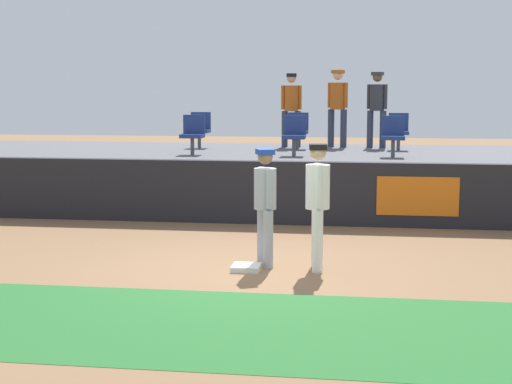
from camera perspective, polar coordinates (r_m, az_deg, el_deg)
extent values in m
plane|color=#846042|center=(11.09, 0.09, -5.80)|extent=(60.00, 60.00, 0.00)
cube|color=#26662B|center=(8.55, -2.43, -9.90)|extent=(18.00, 2.80, 0.01)
cube|color=white|center=(11.04, -0.73, -5.64)|extent=(0.40, 0.40, 0.08)
cylinder|color=white|center=(11.19, 4.52, -3.36)|extent=(0.15, 0.15, 0.89)
cylinder|color=white|center=(10.87, 4.59, -3.69)|extent=(0.15, 0.15, 0.89)
cylinder|color=white|center=(10.91, 4.60, 0.39)|extent=(0.38, 0.38, 0.63)
sphere|color=tan|center=(10.86, 4.63, 2.96)|extent=(0.23, 0.23, 0.23)
cube|color=black|center=(10.85, 4.63, 3.36)|extent=(0.27, 0.27, 0.08)
cylinder|color=white|center=(11.11, 4.55, 0.63)|extent=(0.09, 0.09, 0.59)
cylinder|color=white|center=(10.70, 4.65, 0.36)|extent=(0.09, 0.09, 0.59)
ellipsoid|color=brown|center=(11.15, 5.06, -0.66)|extent=(0.14, 0.21, 0.28)
cylinder|color=#9EA3AD|center=(11.40, 0.45, -3.25)|extent=(0.14, 0.14, 0.85)
cylinder|color=#9EA3AD|center=(11.11, 0.91, -3.54)|extent=(0.14, 0.14, 0.85)
cylinder|color=#9EA3AD|center=(11.14, 0.68, 0.25)|extent=(0.43, 0.43, 0.60)
sphere|color=#8C6647|center=(11.09, 0.69, 2.64)|extent=(0.22, 0.22, 0.22)
cube|color=#193899|center=(11.08, 0.69, 3.01)|extent=(0.31, 0.31, 0.08)
cylinder|color=#9EA3AD|center=(11.32, 0.38, 0.47)|extent=(0.09, 0.09, 0.56)
cylinder|color=#9EA3AD|center=(10.95, 0.99, 0.22)|extent=(0.09, 0.09, 0.56)
cube|color=black|center=(14.67, 2.15, -0.06)|extent=(18.00, 0.24, 1.21)
cube|color=orange|center=(14.51, 11.91, -0.31)|extent=(1.50, 0.02, 0.73)
cube|color=#59595E|center=(17.21, 3.04, 1.06)|extent=(18.00, 4.80, 1.19)
cylinder|color=#4C4C51|center=(15.94, 2.84, 3.39)|extent=(0.08, 0.08, 0.40)
cube|color=navy|center=(15.93, 2.84, 4.11)|extent=(0.46, 0.44, 0.08)
cube|color=navy|center=(16.10, 2.91, 5.01)|extent=(0.46, 0.06, 0.40)
cylinder|color=#4C4C51|center=(17.69, 10.52, 3.70)|extent=(0.08, 0.08, 0.40)
cube|color=navy|center=(17.67, 10.54, 4.35)|extent=(0.45, 0.44, 0.08)
cube|color=navy|center=(17.85, 10.53, 5.15)|extent=(0.45, 0.06, 0.40)
cylinder|color=#4C4C51|center=(18.08, -4.23, 3.90)|extent=(0.08, 0.08, 0.40)
cube|color=navy|center=(18.07, -4.23, 4.53)|extent=(0.47, 0.44, 0.08)
cube|color=navy|center=(18.25, -4.11, 5.32)|extent=(0.47, 0.06, 0.40)
cylinder|color=#4C4C51|center=(16.28, -4.74, 3.47)|extent=(0.08, 0.08, 0.40)
cube|color=navy|center=(16.27, -4.75, 4.17)|extent=(0.46, 0.44, 0.08)
cube|color=navy|center=(16.44, -4.61, 5.05)|extent=(0.46, 0.06, 0.40)
cylinder|color=#4C4C51|center=(15.89, 10.13, 3.27)|extent=(0.08, 0.08, 0.40)
cube|color=navy|center=(15.87, 10.15, 3.99)|extent=(0.46, 0.44, 0.08)
cube|color=navy|center=(16.05, 10.15, 4.89)|extent=(0.46, 0.06, 0.40)
cylinder|color=#4C4C51|center=(17.74, 3.09, 3.83)|extent=(0.08, 0.08, 0.40)
cube|color=navy|center=(17.73, 3.09, 4.48)|extent=(0.47, 0.44, 0.08)
cube|color=navy|center=(17.90, 3.15, 5.28)|extent=(0.47, 0.06, 0.40)
cylinder|color=#33384C|center=(18.40, 3.11, 4.68)|extent=(0.15, 0.15, 0.86)
cylinder|color=#33384C|center=(18.39, 2.14, 4.69)|extent=(0.15, 0.15, 0.86)
cylinder|color=#BF5919|center=(18.37, 2.64, 6.96)|extent=(0.37, 0.37, 0.60)
sphere|color=tan|center=(18.37, 2.65, 8.44)|extent=(0.22, 0.22, 0.22)
cube|color=black|center=(18.37, 2.65, 8.67)|extent=(0.26, 0.26, 0.08)
cylinder|color=#BF5919|center=(18.37, 3.27, 7.02)|extent=(0.09, 0.09, 0.57)
cylinder|color=#BF5919|center=(18.36, 2.01, 7.03)|extent=(0.09, 0.09, 0.57)
cylinder|color=#33384C|center=(18.42, 6.51, 4.71)|extent=(0.15, 0.15, 0.90)
cylinder|color=#33384C|center=(18.56, 5.59, 4.75)|extent=(0.15, 0.15, 0.90)
cylinder|color=#BF5919|center=(18.47, 6.08, 7.10)|extent=(0.45, 0.45, 0.63)
sphere|color=beige|center=(18.47, 6.10, 8.63)|extent=(0.23, 0.23, 0.23)
cube|color=#BF5919|center=(18.47, 6.11, 8.87)|extent=(0.32, 0.32, 0.08)
cylinder|color=#BF5919|center=(18.38, 6.68, 7.15)|extent=(0.09, 0.09, 0.59)
cylinder|color=#BF5919|center=(18.55, 5.49, 7.17)|extent=(0.09, 0.09, 0.59)
cylinder|color=#33384C|center=(18.35, 9.40, 4.61)|extent=(0.15, 0.15, 0.87)
cylinder|color=#33384C|center=(18.45, 8.46, 4.64)|extent=(0.15, 0.15, 0.87)
cylinder|color=#333338|center=(18.37, 8.98, 6.94)|extent=(0.43, 0.43, 0.61)
sphere|color=brown|center=(18.37, 9.01, 8.44)|extent=(0.23, 0.23, 0.23)
cube|color=#333338|center=(18.38, 9.01, 8.67)|extent=(0.31, 0.31, 0.08)
cylinder|color=#333338|center=(18.31, 9.59, 6.99)|extent=(0.09, 0.09, 0.57)
cylinder|color=#333338|center=(18.44, 8.38, 7.02)|extent=(0.09, 0.09, 0.57)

